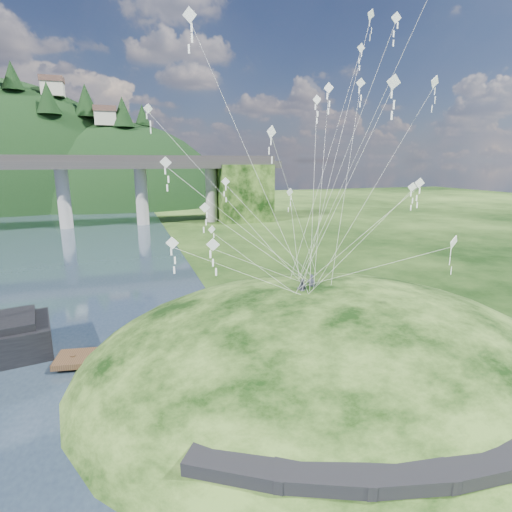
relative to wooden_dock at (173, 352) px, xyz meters
name	(u,v)px	position (x,y,z in m)	size (l,w,h in m)	color
ground	(225,395)	(2.43, -5.70, -0.49)	(320.00, 320.00, 0.00)	black
grass_hill	(326,378)	(10.43, -3.70, -1.99)	(36.00, 32.00, 13.00)	black
footpath	(449,443)	(9.89, -15.44, 1.59)	(22.29, 5.84, 0.83)	black
bridge	(6,182)	(-24.03, 64.37, 9.21)	(160.00, 11.00, 15.00)	#2D2B2B
wooden_dock	(173,352)	(0.00, 0.00, 0.00)	(15.91, 4.89, 1.12)	#352315
kite_flyers	(306,277)	(9.39, -2.03, 5.27)	(1.88, 1.38, 1.72)	#292C37
kite_swarm	(307,133)	(10.07, -0.16, 15.25)	(20.52, 14.82, 19.00)	white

